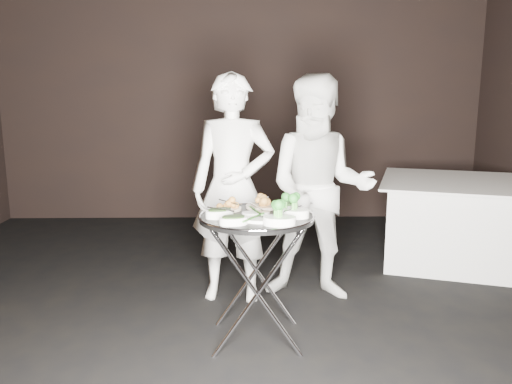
{
  "coord_description": "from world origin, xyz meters",
  "views": [
    {
      "loc": [
        0.05,
        -2.84,
        1.56
      ],
      "look_at": [
        0.12,
        0.32,
        0.95
      ],
      "focal_mm": 35.0,
      "sensor_mm": 36.0,
      "label": 1
    }
  ],
  "objects_px": {
    "serving_tray": "(257,217)",
    "waiter_right": "(320,189)",
    "tray_stand": "(256,273)",
    "dining_table": "(455,221)",
    "waiter_left": "(233,188)"
  },
  "relations": [
    {
      "from": "serving_tray",
      "to": "waiter_right",
      "type": "bearing_deg",
      "value": 55.01
    },
    {
      "from": "tray_stand",
      "to": "waiter_right",
      "type": "relative_size",
      "value": 0.47
    },
    {
      "from": "serving_tray",
      "to": "dining_table",
      "type": "distance_m",
      "value": 2.52
    },
    {
      "from": "tray_stand",
      "to": "serving_tray",
      "type": "distance_m",
      "value": 0.36
    },
    {
      "from": "serving_tray",
      "to": "waiter_left",
      "type": "xyz_separation_m",
      "value": [
        -0.16,
        0.72,
        0.05
      ]
    },
    {
      "from": "serving_tray",
      "to": "waiter_left",
      "type": "bearing_deg",
      "value": 102.89
    },
    {
      "from": "serving_tray",
      "to": "waiter_right",
      "type": "relative_size",
      "value": 0.42
    },
    {
      "from": "dining_table",
      "to": "waiter_right",
      "type": "bearing_deg",
      "value": -149.16
    },
    {
      "from": "tray_stand",
      "to": "waiter_right",
      "type": "height_order",
      "value": "waiter_right"
    },
    {
      "from": "tray_stand",
      "to": "waiter_left",
      "type": "relative_size",
      "value": 0.47
    },
    {
      "from": "waiter_right",
      "to": "waiter_left",
      "type": "bearing_deg",
      "value": -170.91
    },
    {
      "from": "waiter_left",
      "to": "waiter_right",
      "type": "xyz_separation_m",
      "value": [
        0.66,
        -0.01,
        -0.01
      ]
    },
    {
      "from": "waiter_left",
      "to": "dining_table",
      "type": "relative_size",
      "value": 1.27
    },
    {
      "from": "waiter_right",
      "to": "dining_table",
      "type": "bearing_deg",
      "value": 40.88
    },
    {
      "from": "tray_stand",
      "to": "serving_tray",
      "type": "xyz_separation_m",
      "value": [
        -0.0,
        -0.0,
        0.36
      ]
    }
  ]
}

